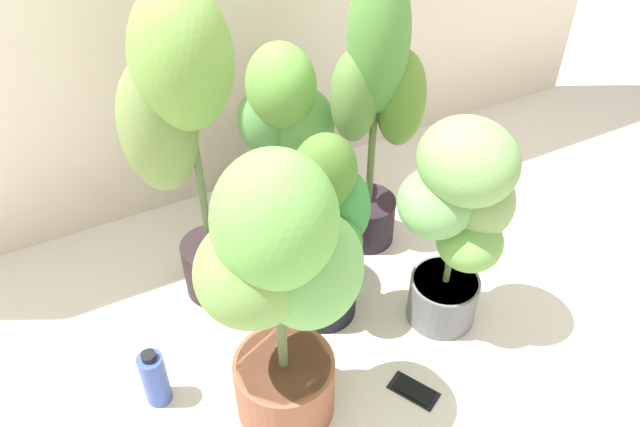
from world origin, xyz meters
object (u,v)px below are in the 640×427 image
Objects in this scene: cell_phone at (414,390)px; potted_plant_back_center at (285,131)px; nutrient_bottle at (155,378)px; potted_plant_back_right at (377,102)px; potted_plant_front_left at (281,283)px; potted_plant_back_left at (180,118)px; potted_plant_center at (324,229)px; potted_plant_front_right at (459,213)px.

potted_plant_back_center is at bearing 62.98° from cell_phone.
potted_plant_back_right is at bearing 19.91° from nutrient_bottle.
potted_plant_front_left is 0.84× the size of potted_plant_back_left.
potted_plant_center is at bearing -40.75° from potted_plant_back_left.
potted_plant_front_right reaches higher than potted_plant_center.
potted_plant_back_center is (-0.26, 0.61, -0.02)m from potted_plant_front_right.
potted_plant_front_left reaches higher than potted_plant_center.
nutrient_bottle is at bearing -142.24° from potted_plant_back_center.
nutrient_bottle is at bearing 172.87° from potted_plant_front_right.
nutrient_bottle is (-0.64, -0.49, -0.33)m from potted_plant_back_center.
potted_plant_front_right is at bearing 12.11° from cell_phone.
potted_plant_front_left is at bearing -30.45° from nutrient_bottle.
potted_plant_back_center is 0.70× the size of potted_plant_back_left.
potted_plant_center is 0.39m from potted_plant_front_left.
potted_plant_front_left is 0.76m from potted_plant_back_center.
potted_plant_back_center is 0.87m from nutrient_bottle.
potted_plant_center is 0.77× the size of potted_plant_front_left.
potted_plant_front_left is at bearing 131.40° from cell_phone.
potted_plant_back_right is 4.95× the size of nutrient_bottle.
cell_phone is (0.40, -0.65, -0.68)m from potted_plant_back_left.
potted_plant_back_center is 0.91m from cell_phone.
potted_plant_front_left is (-0.25, -0.26, 0.15)m from potted_plant_center.
potted_plant_back_right is (0.23, -0.18, 0.15)m from potted_plant_back_center.
potted_plant_front_right is 3.58× the size of nutrient_bottle.
potted_plant_front_left is at bearing -172.46° from potted_plant_front_right.
potted_plant_back_right is 0.87m from cell_phone.
cell_phone is (-0.23, -0.20, -0.44)m from potted_plant_front_right.
potted_plant_center is at bearing 75.20° from cell_phone.
potted_plant_center reaches higher than cell_phone.
potted_plant_back_left is at bearing 51.55° from nutrient_bottle.
potted_plant_center is 0.63m from nutrient_bottle.
potted_plant_back_left reaches higher than potted_plant_back_right.
potted_plant_center is 0.51m from potted_plant_back_left.
potted_plant_front_right is at bearing -35.49° from potted_plant_back_left.
potted_plant_back_left is at bearing 144.51° from potted_plant_front_right.
potted_plant_back_center is 4.60× the size of cell_phone.
potted_plant_back_left is 5.11× the size of nutrient_bottle.
potted_plant_center reaches higher than nutrient_bottle.
potted_plant_back_center is at bearing 112.91° from potted_plant_front_right.
potted_plant_back_left is 1.02m from cell_phone.
potted_plant_back_left is at bearing 95.82° from potted_plant_front_left.
potted_plant_center is 0.93× the size of potted_plant_back_center.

